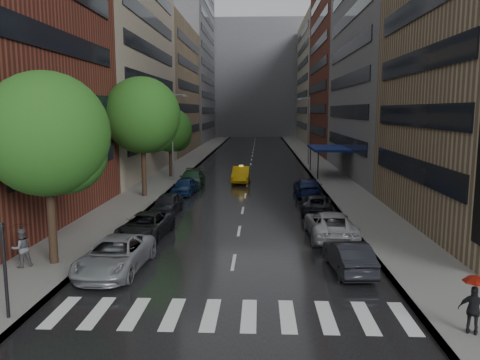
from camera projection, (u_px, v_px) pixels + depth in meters
The scene contains 20 objects.
ground at pixel (228, 294), 19.04m from camera, with size 220.00×220.00×0.00m, color gray.
road at pixel (251, 161), 68.44m from camera, with size 14.00×140.00×0.01m, color black.
sidewalk_left at pixel (190, 160), 68.81m from camera, with size 4.00×140.00×0.15m, color gray.
sidewalk_right at pixel (313, 161), 68.05m from camera, with size 4.00×140.00×0.15m, color gray.
crosswalk at pixel (230, 315), 17.05m from camera, with size 13.15×2.80×0.01m.
buildings_left at pixel (160, 56), 75.39m from camera, with size 8.00×108.00×38.00m.
buildings_right at pixel (349, 60), 72.20m from camera, with size 8.05×109.10×36.00m.
building_far at pixel (256, 80), 133.25m from camera, with size 40.00×14.00×32.00m, color slate.
tree_near at pixel (47, 134), 21.57m from camera, with size 5.78×5.78×9.22m.
tree_mid at pixel (142, 115), 39.04m from camera, with size 6.39×6.39×10.19m.
tree_far at pixel (170, 130), 51.14m from camera, with size 4.83×4.83×7.69m.
taxi at pixel (241, 174), 48.36m from camera, with size 1.73×4.95×1.63m, color #DCA20B.
parked_cars_left at pixel (165, 206), 32.82m from camera, with size 2.83×30.00×1.58m.
parked_cars_right at pixel (321, 210), 31.57m from camera, with size 2.66×24.30×1.57m.
ped_black_umbrella at pixel (21, 242), 21.68m from camera, with size 1.12×1.12×2.09m.
ped_red_umbrella at pixel (475, 299), 15.17m from camera, with size 1.02×0.82×2.01m.
traffic_light at pixel (4, 261), 16.24m from camera, with size 0.18×0.15×3.45m.
street_lamp_left at pixel (173, 135), 48.28m from camera, with size 1.74×0.22×9.00m.
street_lamp_right at pixel (308, 129), 62.45m from camera, with size 1.74×0.22×9.00m.
awning at pixel (328, 148), 52.77m from camera, with size 4.00×8.00×3.12m.
Camera 1 is at (1.27, -18.10, 7.42)m, focal length 35.00 mm.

